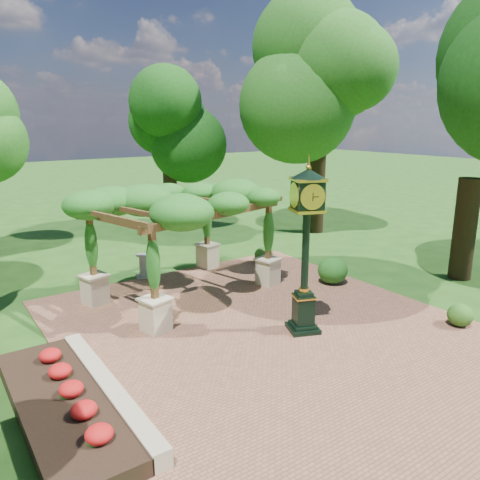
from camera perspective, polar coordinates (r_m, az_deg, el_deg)
ground at (r=11.90m, az=7.08°, el=-12.82°), size 120.00×120.00×0.00m
brick_plaza at (r=12.57m, az=3.99°, el=-11.09°), size 10.00×12.00×0.04m
border_wall at (r=10.13m, az=-15.77°, el=-17.22°), size 0.35×5.00×0.40m
flower_bed at (r=9.95m, az=-20.91°, el=-18.43°), size 1.50×5.00×0.36m
pedestal_clock at (r=11.83m, az=8.06°, el=0.45°), size 1.11×1.11×4.34m
pergola at (r=14.45m, az=-6.85°, el=4.13°), size 6.22×4.70×3.50m
sundial at (r=16.86m, az=-11.75°, el=-3.31°), size 0.57×0.57×0.87m
shrub_front at (r=14.04m, az=25.26°, el=-8.26°), size 0.83×0.83×0.60m
shrub_mid at (r=16.17m, az=11.23°, el=-3.63°), size 1.05×1.05×0.91m
shrub_back at (r=18.12m, az=2.89°, el=-1.85°), size 0.94×0.94×0.64m
tree_north at (r=23.81m, az=-8.78°, el=13.62°), size 3.85×3.85×7.55m
tree_east_far at (r=23.21m, az=9.85°, el=18.96°), size 4.97×4.97×10.71m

